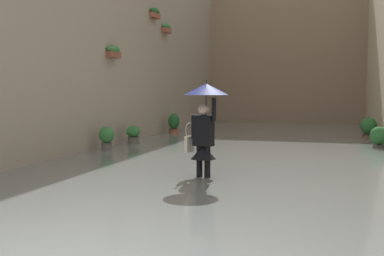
# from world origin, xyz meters

# --- Properties ---
(ground_plane) EXTENTS (60.00, 60.00, 0.00)m
(ground_plane) POSITION_xyz_m (0.00, -11.19, 0.00)
(ground_plane) COLOR slate
(flood_water) EXTENTS (9.06, 28.38, 0.19)m
(flood_water) POSITION_xyz_m (0.00, -11.19, 0.09)
(flood_water) COLOR slate
(flood_water) RESTS_ON ground_plane
(building_facade_far) EXTENTS (11.86, 1.80, 8.66)m
(building_facade_far) POSITION_xyz_m (0.00, -23.28, 4.33)
(building_facade_far) COLOR gray
(building_facade_far) RESTS_ON ground_plane
(person_wading) EXTENTS (0.87, 0.87, 2.10)m
(person_wading) POSITION_xyz_m (-0.13, -5.19, 1.38)
(person_wading) COLOR black
(person_wading) RESTS_ON ground_plane
(potted_plant_near_right) EXTENTS (0.45, 0.45, 0.77)m
(potted_plant_near_right) POSITION_xyz_m (3.66, -10.37, 0.43)
(potted_plant_near_right) COLOR #66605B
(potted_plant_near_right) RESTS_ON ground_plane
(potted_plant_far_right) EXTENTS (0.46, 0.46, 0.98)m
(potted_plant_far_right) POSITION_xyz_m (3.68, -14.49, 0.53)
(potted_plant_far_right) COLOR #9E563D
(potted_plant_far_right) RESTS_ON ground_plane
(potted_plant_mid_left) EXTENTS (0.57, 0.57, 0.94)m
(potted_plant_mid_left) POSITION_xyz_m (-3.76, -14.29, 0.52)
(potted_plant_mid_left) COLOR brown
(potted_plant_mid_left) RESTS_ON ground_plane
(potted_plant_far_left) EXTENTS (0.53, 0.53, 0.82)m
(potted_plant_far_left) POSITION_xyz_m (-3.87, -11.49, 0.47)
(potted_plant_far_left) COLOR #66605B
(potted_plant_far_left) RESTS_ON ground_plane
(potted_plant_mid_right) EXTENTS (0.44, 0.44, 0.87)m
(potted_plant_mid_right) POSITION_xyz_m (3.70, -8.56, 0.52)
(potted_plant_mid_right) COLOR #66605B
(potted_plant_mid_right) RESTS_ON ground_plane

